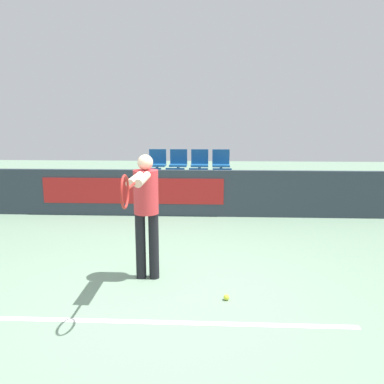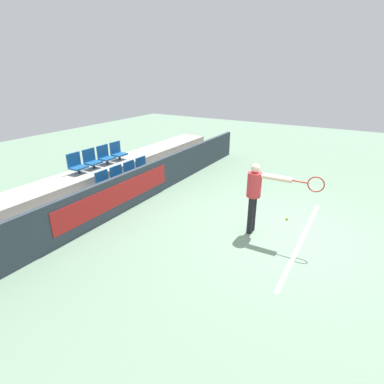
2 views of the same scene
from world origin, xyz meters
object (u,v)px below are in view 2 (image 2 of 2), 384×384
(tennis_player, at_px, (257,192))
(tennis_ball, at_px, (287,219))
(stadium_chair_0, at_px, (105,183))
(stadium_chair_2, at_px, (132,172))
(stadium_chair_1, at_px, (119,177))
(stadium_chair_4, at_px, (76,164))
(stadium_chair_7, at_px, (118,152))
(stadium_chair_5, at_px, (91,160))
(stadium_chair_6, at_px, (105,155))
(stadium_chair_3, at_px, (143,167))

(tennis_player, height_order, tennis_ball, tennis_player)
(stadium_chair_0, distance_m, stadium_chair_2, 1.10)
(stadium_chair_1, height_order, stadium_chair_2, same)
(stadium_chair_2, relative_size, stadium_chair_4, 1.00)
(stadium_chair_0, xyz_separation_m, stadium_chair_1, (0.55, 0.00, 0.00))
(stadium_chair_7, bearing_deg, tennis_ball, -90.87)
(stadium_chair_0, height_order, stadium_chair_1, same)
(stadium_chair_5, height_order, stadium_chair_6, same)
(stadium_chair_2, relative_size, tennis_ball, 8.73)
(tennis_ball, bearing_deg, tennis_player, 153.34)
(stadium_chair_0, relative_size, tennis_ball, 8.73)
(stadium_chair_2, relative_size, stadium_chair_7, 1.00)
(stadium_chair_0, relative_size, stadium_chair_6, 1.00)
(stadium_chair_4, distance_m, stadium_chair_7, 1.65)
(stadium_chair_5, bearing_deg, stadium_chair_6, 0.00)
(stadium_chair_2, relative_size, stadium_chair_5, 1.00)
(stadium_chair_6, relative_size, tennis_ball, 8.73)
(stadium_chair_5, xyz_separation_m, tennis_player, (0.01, -5.12, 0.02))
(stadium_chair_4, height_order, tennis_player, tennis_player)
(tennis_player, xyz_separation_m, tennis_ball, (1.00, -0.50, -0.97))
(stadium_chair_2, bearing_deg, stadium_chair_1, 180.00)
(stadium_chair_1, bearing_deg, tennis_ball, -77.50)
(stadium_chair_2, height_order, stadium_chair_6, stadium_chair_6)
(tennis_player, relative_size, tennis_ball, 24.47)
(stadium_chair_3, bearing_deg, stadium_chair_4, 147.58)
(stadium_chair_1, bearing_deg, stadium_chair_3, 0.00)
(stadium_chair_4, distance_m, stadium_chair_5, 0.55)
(stadium_chair_0, bearing_deg, stadium_chair_2, 0.00)
(stadium_chair_7, xyz_separation_m, tennis_ball, (-0.08, -5.62, -0.95))
(stadium_chair_0, distance_m, stadium_chair_3, 1.65)
(stadium_chair_4, bearing_deg, stadium_chair_3, -32.42)
(tennis_ball, bearing_deg, stadium_chair_0, 108.87)
(stadium_chair_1, xyz_separation_m, stadium_chair_7, (1.10, 1.05, 0.36))
(stadium_chair_1, bearing_deg, stadium_chair_7, 43.61)
(stadium_chair_6, bearing_deg, stadium_chair_1, -117.69)
(tennis_player, bearing_deg, stadium_chair_7, 77.22)
(stadium_chair_3, bearing_deg, stadium_chair_1, 180.00)
(stadium_chair_1, bearing_deg, stadium_chair_4, 117.69)
(stadium_chair_1, height_order, stadium_chair_6, stadium_chair_6)
(stadium_chair_0, distance_m, stadium_chair_6, 1.56)
(stadium_chair_1, distance_m, stadium_chair_3, 1.10)
(stadium_chair_0, xyz_separation_m, tennis_ball, (1.56, -4.57, -0.59))
(stadium_chair_2, distance_m, stadium_chair_3, 0.55)
(stadium_chair_1, bearing_deg, stadium_chair_0, 180.00)
(stadium_chair_2, height_order, tennis_ball, stadium_chair_2)
(stadium_chair_5, xyz_separation_m, stadium_chair_7, (1.10, 0.00, 0.00))
(stadium_chair_5, height_order, stadium_chair_7, same)
(stadium_chair_0, distance_m, tennis_player, 4.13)
(stadium_chair_3, height_order, stadium_chair_4, stadium_chair_4)
(stadium_chair_4, xyz_separation_m, stadium_chair_7, (1.65, 0.00, 0.00))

